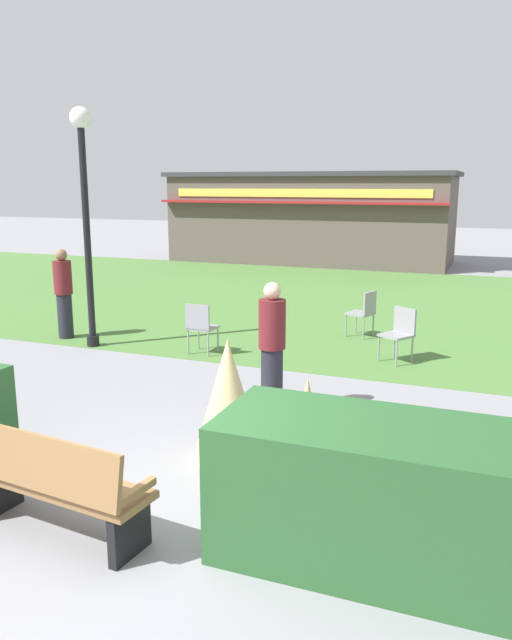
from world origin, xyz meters
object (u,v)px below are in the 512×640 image
cafe_chair_west (364,310)px  cafe_chair_center (400,330)px  cafe_chair_north (200,324)px  lamppost_mid (85,199)px  parked_car_west_slot (360,233)px  person_standing (64,293)px  food_kiosk (312,217)px  person_strolling (272,347)px  park_bench (52,483)px

cafe_chair_west → cafe_chair_center: (0.89, -1.43, 0.00)m
cafe_chair_north → lamppost_mid: bearing=-173.9°
parked_car_west_slot → cafe_chair_center: bearing=-75.8°
cafe_chair_center → person_standing: person_standing is taller
lamppost_mid → food_kiosk: 13.62m
lamppost_mid → person_strolling: 4.91m
person_standing → cafe_chair_north: bearing=116.3°
park_bench → cafe_chair_west: bearing=83.2°
cafe_chair_center → cafe_chair_north: (-3.24, -0.81, 0.00)m
park_bench → parked_car_west_slot: 25.24m
cafe_chair_west → parked_car_west_slot: (-3.84, 17.28, 0.12)m
food_kiosk → cafe_chair_west: bearing=-68.6°
person_standing → parked_car_west_slot: size_ratio=0.39×
cafe_chair_center → lamppost_mid: bearing=-169.0°
person_standing → cafe_chair_center: bearing=125.0°
person_standing → cafe_chair_west: bearing=140.5°
cafe_chair_center → parked_car_west_slot: size_ratio=0.21×
cafe_chair_north → parked_car_west_slot: size_ratio=0.21×
park_bench → person_standing: 7.14m
cafe_chair_north → person_strolling: person_strolling is taller
food_kiosk → cafe_chair_west: 12.01m
person_standing → parked_car_west_slot: 19.46m
park_bench → person_strolling: (0.68, 3.38, 0.38)m
park_bench → cafe_chair_north: park_bench is taller
cafe_chair_west → cafe_chair_center: 1.68m
cafe_chair_west → person_strolling: person_strolling is taller
park_bench → lamppost_mid: 6.71m
cafe_chair_west → cafe_chair_north: (-2.35, -2.24, 0.00)m
park_bench → parked_car_west_slot: (-2.91, 25.07, 0.16)m
park_bench → food_kiosk: (-3.43, 18.92, 1.17)m
cafe_chair_west → cafe_chair_center: bearing=-58.1°
lamppost_mid → park_bench: bearing=-56.9°
park_bench → food_kiosk: 19.27m
lamppost_mid → person_standing: lamppost_mid is taller
cafe_chair_center → parked_car_west_slot: parked_car_west_slot is taller
park_bench → parked_car_west_slot: bearing=96.6°
cafe_chair_west → park_bench: bearing=-96.8°
cafe_chair_west → person_standing: (-5.26, -2.13, 0.33)m
cafe_chair_west → person_strolling: 4.43m
park_bench → cafe_chair_center: park_bench is taller
person_strolling → person_standing: size_ratio=1.00×
person_strolling → parked_car_west_slot: bearing=-130.7°
food_kiosk → cafe_chair_center: food_kiosk is taller
food_kiosk → cafe_chair_center: bearing=-67.3°
park_bench → cafe_chair_center: bearing=74.0°
cafe_chair_north → person_strolling: bearing=-46.1°
food_kiosk → person_standing: size_ratio=6.15×
food_kiosk → cafe_chair_north: size_ratio=11.68×
person_standing → food_kiosk: bearing=-155.4°
cafe_chair_west → parked_car_west_slot: size_ratio=0.21×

